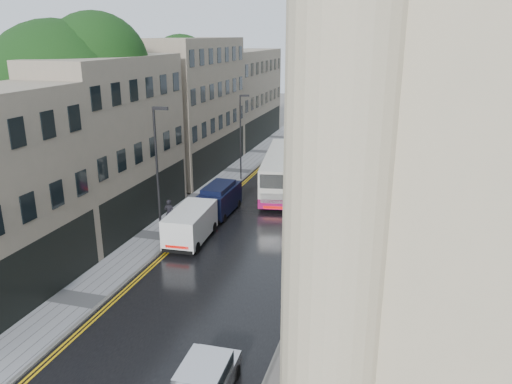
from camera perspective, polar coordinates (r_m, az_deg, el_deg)
The scene contains 14 objects.
road at distance 38.02m, azimuth 2.37°, elevation -1.48°, with size 9.00×85.00×0.02m, color black.
left_sidewalk at distance 39.74m, azimuth -5.84°, elevation -0.63°, with size 2.70×85.00×0.12m, color gray.
right_sidewalk at distance 37.16m, azimuth 10.47°, elevation -2.15°, with size 1.80×85.00×0.12m, color slate.
old_shop_row at distance 42.00m, azimuth -9.42°, elevation 8.57°, with size 4.50×56.00×12.00m, color gray, non-canonical shape.
modern_block at distance 33.87m, azimuth 19.17°, elevation 7.40°, with size 8.00×40.00×14.00m, color #BAAC8A, non-canonical shape.
tree_near at distance 34.99m, azimuth -21.18°, elevation 7.40°, with size 10.56×10.56×13.89m, color black, non-canonical shape.
tree_far at distance 45.84m, azimuth -10.96°, elevation 9.53°, with size 9.24×9.24×12.46m, color black, non-canonical shape.
cream_bus at distance 38.21m, azimuth 0.84°, elevation 1.13°, with size 2.63×11.56×3.15m, color silver, non-canonical shape.
white_lorry at distance 46.95m, azimuth 9.20°, elevation 4.54°, with size 2.25×7.51×3.94m, color silver, non-canonical shape.
white_van at distance 30.26m, azimuth -10.25°, elevation -4.71°, with size 2.04×4.77×2.16m, color white, non-canonical shape.
navy_van at distance 34.81m, azimuth -6.35°, elevation -1.37°, with size 1.83×4.57×2.33m, color black, non-canonical shape.
pedestrian at distance 33.67m, azimuth -9.87°, elevation -2.39°, with size 0.70×0.46×1.91m, color black.
lamp_post_near at distance 30.25m, azimuth -11.18°, elevation 1.63°, with size 0.94×0.21×8.34m, color black, non-canonical shape.
lamp_post_far at distance 43.54m, azimuth -1.78°, elevation 6.18°, with size 0.83×0.18×7.37m, color black, non-canonical shape.
Camera 1 is at (8.58, -7.38, 12.48)m, focal length 35.00 mm.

